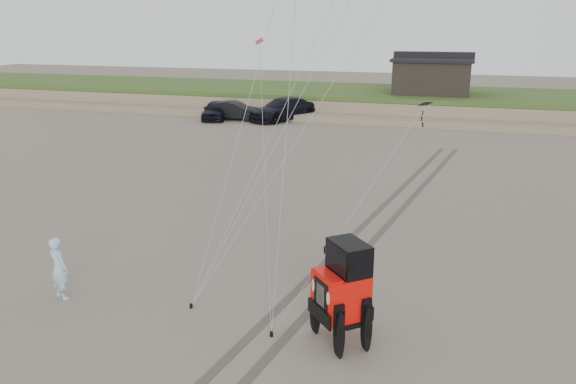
# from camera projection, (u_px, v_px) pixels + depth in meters

# --- Properties ---
(ground) EXTENTS (160.00, 160.00, 0.00)m
(ground) POSITION_uv_depth(u_px,v_px,m) (240.00, 325.00, 13.77)
(ground) COLOR #6B6054
(ground) RESTS_ON ground
(dune_ridge) EXTENTS (160.00, 14.25, 1.73)m
(dune_ridge) POSITION_uv_depth(u_px,v_px,m) (407.00, 102.00, 47.82)
(dune_ridge) COLOR #7A6B54
(dune_ridge) RESTS_ON ground
(cabin) EXTENTS (6.40, 5.40, 3.35)m
(cabin) POSITION_uv_depth(u_px,v_px,m) (433.00, 75.00, 46.10)
(cabin) COLOR black
(cabin) RESTS_ON dune_ridge
(truck_a) EXTENTS (2.72, 4.60, 1.47)m
(truck_a) POSITION_uv_depth(u_px,v_px,m) (216.00, 110.00, 44.10)
(truck_a) COLOR black
(truck_a) RESTS_ON ground
(truck_b) EXTENTS (4.57, 2.04, 1.46)m
(truck_b) POSITION_uv_depth(u_px,v_px,m) (234.00, 111.00, 43.91)
(truck_b) COLOR black
(truck_b) RESTS_ON ground
(truck_c) EXTENTS (4.94, 6.36, 1.72)m
(truck_c) POSITION_uv_depth(u_px,v_px,m) (283.00, 109.00, 43.66)
(truck_c) COLOR black
(truck_c) RESTS_ON ground
(jeep) EXTENTS (5.41, 5.19, 1.95)m
(jeep) POSITION_uv_depth(u_px,v_px,m) (341.00, 303.00, 12.81)
(jeep) COLOR red
(jeep) RESTS_ON ground
(man) EXTENTS (0.73, 0.60, 1.73)m
(man) POSITION_uv_depth(u_px,v_px,m) (59.00, 268.00, 14.93)
(man) COLOR #92D2E2
(man) RESTS_ON ground
(stake_main) EXTENTS (0.08, 0.08, 0.12)m
(stake_main) POSITION_uv_depth(u_px,v_px,m) (191.00, 306.00, 14.61)
(stake_main) COLOR black
(stake_main) RESTS_ON ground
(stake_aux) EXTENTS (0.08, 0.08, 0.12)m
(stake_aux) POSITION_uv_depth(u_px,v_px,m) (271.00, 334.00, 13.27)
(stake_aux) COLOR black
(stake_aux) RESTS_ON ground
(tire_tracks) EXTENTS (5.22, 29.74, 0.01)m
(tire_tracks) POSITION_uv_depth(u_px,v_px,m) (374.00, 227.00, 20.50)
(tire_tracks) COLOR #4C443D
(tire_tracks) RESTS_ON ground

